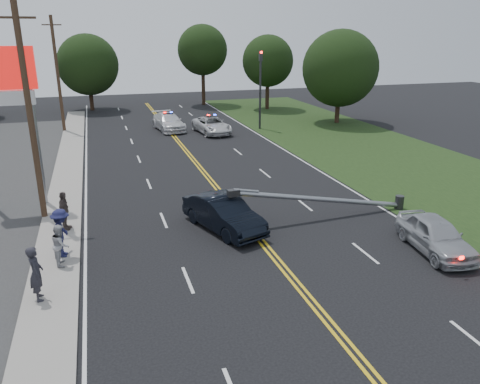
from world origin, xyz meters
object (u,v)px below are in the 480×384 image
object	(u,v)px
utility_pole_mid	(30,114)
utility_pole_far	(58,74)
fallen_streetlight	(331,200)
bystander_c	(62,233)
traffic_signal	(260,83)
bystander_d	(64,211)
pylon_sign	(2,90)
bystander_b	(61,245)
emergency_b	(169,122)
crashed_sedan	(224,214)
bystander_a	(36,273)
emergency_a	(212,125)
waiting_sedan	(435,235)

from	to	relation	value
utility_pole_mid	utility_pole_far	xyz separation A→B (m)	(0.00, 22.00, 0.00)
fallen_streetlight	bystander_c	size ratio (longest dim) A/B	4.73
traffic_signal	bystander_d	distance (m)	26.09
pylon_sign	bystander_c	world-z (taller)	pylon_sign
bystander_b	bystander_c	size ratio (longest dim) A/B	0.82
pylon_sign	bystander_b	xyz separation A→B (m)	(2.39, -7.55, -5.06)
pylon_sign	emergency_b	size ratio (longest dim) A/B	1.51
pylon_sign	crashed_sedan	world-z (taller)	pylon_sign
utility_pole_far	fallen_streetlight	bearing A→B (deg)	-62.76
emergency_b	bystander_a	bearing A→B (deg)	-114.36
emergency_a	bystander_b	distance (m)	25.63
utility_pole_mid	bystander_d	xyz separation A→B (m)	(1.08, -2.03, -4.08)
crashed_sedan	pylon_sign	bearing A→B (deg)	128.25
bystander_b	bystander_c	distance (m)	0.76
emergency_a	bystander_c	xyz separation A→B (m)	(-11.58, -22.11, 0.40)
bystander_b	bystander_a	bearing A→B (deg)	164.86
bystander_b	utility_pole_mid	bearing A→B (deg)	10.47
utility_pole_far	bystander_a	distance (m)	30.25
crashed_sedan	bystander_d	xyz separation A→B (m)	(-6.90, 1.88, 0.23)
utility_pole_mid	waiting_sedan	distance (m)	18.46
utility_pole_mid	bystander_a	xyz separation A→B (m)	(0.47, -7.98, -4.01)
waiting_sedan	bystander_c	size ratio (longest dim) A/B	2.15
waiting_sedan	bystander_b	size ratio (longest dim) A/B	2.61
emergency_b	bystander_b	distance (m)	26.66
crashed_sedan	waiting_sedan	xyz separation A→B (m)	(7.72, -4.74, -0.05)
pylon_sign	emergency_a	xyz separation A→B (m)	(14.00, 15.29, -5.29)
bystander_b	emergency_b	bearing A→B (deg)	-18.41
crashed_sedan	bystander_a	size ratio (longest dim) A/B	2.47
bystander_d	pylon_sign	bearing A→B (deg)	44.31
emergency_b	waiting_sedan	bearing A→B (deg)	-84.06
crashed_sedan	utility_pole_far	bearing A→B (deg)	87.84
crashed_sedan	waiting_sedan	distance (m)	9.06
emergency_a	fallen_streetlight	bearing A→B (deg)	-95.17
utility_pole_mid	utility_pole_far	world-z (taller)	same
utility_pole_mid	bystander_a	world-z (taller)	utility_pole_mid
utility_pole_far	bystander_b	world-z (taller)	utility_pole_far
bystander_a	bystander_d	world-z (taller)	bystander_a
bystander_d	traffic_signal	bearing A→B (deg)	-25.68
emergency_a	bystander_d	size ratio (longest dim) A/B	2.88
traffic_signal	emergency_b	distance (m)	9.16
utility_pole_far	bystander_a	size ratio (longest dim) A/B	5.22
traffic_signal	waiting_sedan	size ratio (longest dim) A/B	1.66
fallen_streetlight	bystander_a	world-z (taller)	bystander_a
fallen_streetlight	bystander_b	bearing A→B (deg)	-172.81
traffic_signal	bystander_b	distance (m)	28.89
utility_pole_far	emergency_a	size ratio (longest dim) A/B	1.96
fallen_streetlight	emergency_a	world-z (taller)	fallen_streetlight
fallen_streetlight	waiting_sedan	distance (m)	5.20
fallen_streetlight	emergency_b	distance (m)	24.20
pylon_sign	bystander_a	bearing A→B (deg)	-79.96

